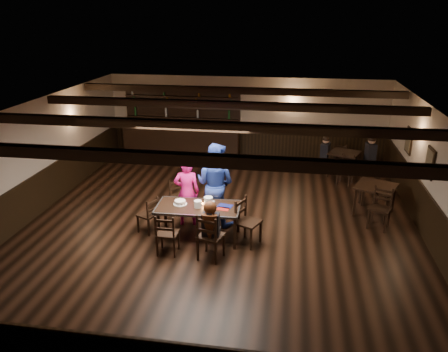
# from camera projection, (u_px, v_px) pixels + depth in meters

# --- Properties ---
(ground) EXTENTS (10.00, 10.00, 0.00)m
(ground) POSITION_uv_depth(u_px,v_px,m) (221.00, 225.00, 10.10)
(ground) COLOR black
(ground) RESTS_ON ground
(room_shell) EXTENTS (9.02, 10.02, 2.71)m
(room_shell) POSITION_uv_depth(u_px,v_px,m) (221.00, 153.00, 9.52)
(room_shell) COLOR beige
(room_shell) RESTS_ON ground
(dining_table) EXTENTS (1.81, 0.94, 0.75)m
(dining_table) POSITION_uv_depth(u_px,v_px,m) (198.00, 209.00, 9.30)
(dining_table) COLOR black
(dining_table) RESTS_ON ground
(chair_near_left) EXTENTS (0.42, 0.40, 0.89)m
(chair_near_left) POSITION_uv_depth(u_px,v_px,m) (166.00, 232.00, 8.69)
(chair_near_left) COLOR black
(chair_near_left) RESTS_ON ground
(chair_near_right) EXTENTS (0.56, 0.55, 0.99)m
(chair_near_right) POSITION_uv_depth(u_px,v_px,m) (209.00, 234.00, 8.48)
(chair_near_right) COLOR black
(chair_near_right) RESTS_ON ground
(chair_end_left) EXTENTS (0.50, 0.51, 0.83)m
(chair_end_left) POSITION_uv_depth(u_px,v_px,m) (150.00, 212.00, 9.61)
(chair_end_left) COLOR black
(chair_end_left) RESTS_ON ground
(chair_end_right) EXTENTS (0.60, 0.61, 1.01)m
(chair_end_right) POSITION_uv_depth(u_px,v_px,m) (245.00, 218.00, 9.14)
(chair_end_right) COLOR black
(chair_end_right) RESTS_ON ground
(chair_far_pushed) EXTENTS (0.52, 0.51, 0.80)m
(chair_far_pushed) POSITION_uv_depth(u_px,v_px,m) (177.00, 193.00, 10.69)
(chair_far_pushed) COLOR black
(chair_far_pushed) RESTS_ON ground
(woman_pink) EXTENTS (0.64, 0.47, 1.59)m
(woman_pink) POSITION_uv_depth(u_px,v_px,m) (187.00, 192.00, 9.88)
(woman_pink) COLOR #FB1E8A
(woman_pink) RESTS_ON ground
(man_blue) EXTENTS (1.12, 0.98, 1.93)m
(man_blue) POSITION_uv_depth(u_px,v_px,m) (215.00, 184.00, 9.90)
(man_blue) COLOR navy
(man_blue) RESTS_ON ground
(seated_person) EXTENTS (0.33, 0.50, 0.82)m
(seated_person) POSITION_uv_depth(u_px,v_px,m) (210.00, 221.00, 8.44)
(seated_person) COLOR black
(seated_person) RESTS_ON ground
(cake) EXTENTS (0.29, 0.29, 0.09)m
(cake) POSITION_uv_depth(u_px,v_px,m) (180.00, 202.00, 9.36)
(cake) COLOR white
(cake) RESTS_ON dining_table
(plate_stack_a) EXTENTS (0.16, 0.16, 0.15)m
(plate_stack_a) POSITION_uv_depth(u_px,v_px,m) (198.00, 204.00, 9.20)
(plate_stack_a) COLOR white
(plate_stack_a) RESTS_ON dining_table
(plate_stack_b) EXTENTS (0.18, 0.18, 0.21)m
(plate_stack_b) POSITION_uv_depth(u_px,v_px,m) (208.00, 202.00, 9.23)
(plate_stack_b) COLOR white
(plate_stack_b) RESTS_ON dining_table
(tea_light) EXTENTS (0.05, 0.05, 0.06)m
(tea_light) POSITION_uv_depth(u_px,v_px,m) (203.00, 204.00, 9.31)
(tea_light) COLOR #A5A8AD
(tea_light) RESTS_ON dining_table
(salt_shaker) EXTENTS (0.04, 0.04, 0.09)m
(salt_shaker) POSITION_uv_depth(u_px,v_px,m) (212.00, 206.00, 9.15)
(salt_shaker) COLOR silver
(salt_shaker) RESTS_ON dining_table
(pepper_shaker) EXTENTS (0.03, 0.03, 0.08)m
(pepper_shaker) POSITION_uv_depth(u_px,v_px,m) (215.00, 207.00, 9.13)
(pepper_shaker) COLOR #A5A8AD
(pepper_shaker) RESTS_ON dining_table
(drink_glass) EXTENTS (0.07, 0.07, 0.11)m
(drink_glass) POSITION_uv_depth(u_px,v_px,m) (213.00, 203.00, 9.28)
(drink_glass) COLOR silver
(drink_glass) RESTS_ON dining_table
(menu_red) EXTENTS (0.28, 0.21, 0.00)m
(menu_red) POSITION_uv_depth(u_px,v_px,m) (223.00, 209.00, 9.15)
(menu_red) COLOR maroon
(menu_red) RESTS_ON dining_table
(menu_blue) EXTENTS (0.35, 0.28, 0.00)m
(menu_blue) POSITION_uv_depth(u_px,v_px,m) (225.00, 206.00, 9.29)
(menu_blue) COLOR #0F134E
(menu_blue) RESTS_ON dining_table
(bar_counter) EXTENTS (4.03, 0.70, 2.20)m
(bar_counter) POSITION_uv_depth(u_px,v_px,m) (182.00, 137.00, 14.51)
(bar_counter) COLOR black
(bar_counter) RESTS_ON ground
(back_table_a) EXTENTS (1.16, 1.16, 0.75)m
(back_table_a) POSITION_uv_depth(u_px,v_px,m) (376.00, 189.00, 10.41)
(back_table_a) COLOR black
(back_table_a) RESTS_ON ground
(back_table_b) EXTENTS (1.05, 1.05, 0.75)m
(back_table_b) POSITION_uv_depth(u_px,v_px,m) (344.00, 155.00, 12.88)
(back_table_b) COLOR black
(back_table_b) RESTS_ON ground
(bg_patron_left) EXTENTS (0.32, 0.41, 0.76)m
(bg_patron_left) POSITION_uv_depth(u_px,v_px,m) (325.00, 148.00, 12.90)
(bg_patron_left) COLOR black
(bg_patron_left) RESTS_ON ground
(bg_patron_right) EXTENTS (0.30, 0.42, 0.81)m
(bg_patron_right) POSITION_uv_depth(u_px,v_px,m) (371.00, 149.00, 12.70)
(bg_patron_right) COLOR black
(bg_patron_right) RESTS_ON ground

